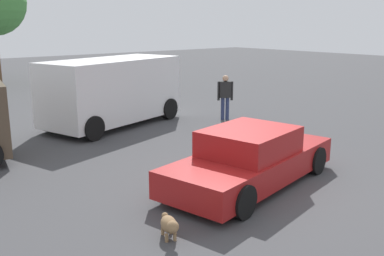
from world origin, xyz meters
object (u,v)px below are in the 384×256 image
sedan_foreground (251,159)px  dog (169,225)px  van_white (113,90)px  pedestrian (225,94)px

sedan_foreground → dog: size_ratio=7.55×
dog → van_white: size_ratio=0.12×
sedan_foreground → van_white: bearing=73.4°
pedestrian → van_white: bearing=98.4°
sedan_foreground → van_white: van_white is taller
sedan_foreground → dog: 3.01m
dog → pedestrian: 9.35m
dog → pedestrian: bearing=152.8°
van_white → sedan_foreground: bearing=-111.4°
sedan_foreground → dog: (-2.86, -0.88, -0.33)m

